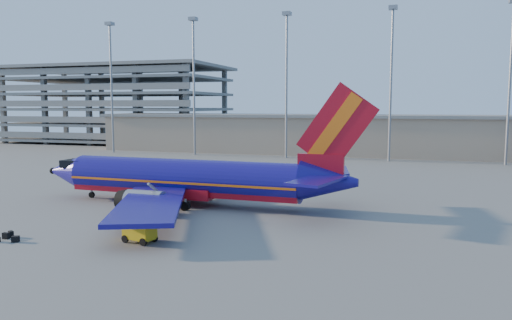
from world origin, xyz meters
name	(u,v)px	position (x,y,z in m)	size (l,w,h in m)	color
ground	(228,201)	(0.00, 0.00, 0.00)	(220.00, 220.00, 0.00)	slate
terminal_building	(368,134)	(10.00, 58.00, 4.32)	(122.00, 16.00, 8.50)	gray
parking_garage	(117,101)	(-62.00, 74.05, 11.73)	(62.00, 32.00, 21.40)	slate
light_mast_row	(337,68)	(5.00, 46.00, 17.55)	(101.60, 1.60, 28.65)	gray
aircraft_main	(191,180)	(-2.85, -3.40, 2.70)	(37.34, 35.93, 12.65)	navy
baggage_tug	(140,231)	(-0.49, -17.86, 0.90)	(2.65, 1.90, 1.73)	gold
luggage_pile	(8,237)	(-10.62, -20.45, 0.23)	(2.02, 1.91, 0.51)	black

